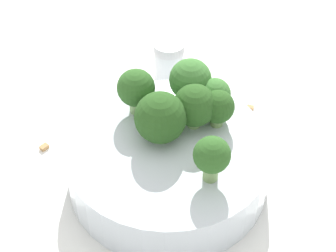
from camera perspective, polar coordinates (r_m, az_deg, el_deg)
ground_plane at (r=0.63m, az=-0.00°, el=-5.48°), size 3.00×3.00×0.00m
bowl at (r=0.61m, az=-0.00°, el=-3.81°), size 0.22×0.22×0.05m
broccoli_floret_0 at (r=0.61m, az=4.76°, el=3.15°), size 0.04×0.04×0.04m
broccoli_floret_1 at (r=0.54m, az=4.47°, el=-3.09°), size 0.04×0.04×0.05m
broccoli_floret_2 at (r=0.61m, az=-3.52°, el=3.67°), size 0.04×0.04×0.05m
broccoli_floret_3 at (r=0.58m, az=-0.55°, el=0.90°), size 0.05×0.05×0.06m
broccoli_floret_4 at (r=0.59m, az=2.72°, el=2.05°), size 0.05×0.05×0.05m
broccoli_floret_5 at (r=0.59m, az=5.34°, el=1.63°), size 0.04×0.04×0.04m
broccoli_floret_6 at (r=0.62m, az=2.28°, el=4.66°), size 0.05×0.05×0.06m
pepper_shaker at (r=0.74m, az=0.10°, el=6.67°), size 0.04×0.04×0.06m
almond_crumb_0 at (r=0.67m, az=-12.49°, el=-1.97°), size 0.01×0.01×0.01m
almond_crumb_1 at (r=0.72m, az=5.26°, el=2.85°), size 0.01×0.01×0.01m
almond_crumb_2 at (r=0.72m, az=8.35°, el=1.99°), size 0.01×0.01×0.01m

